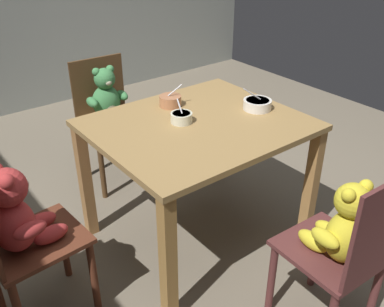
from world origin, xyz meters
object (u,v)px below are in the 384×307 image
teddy_chair_near_front (344,237)px  porridge_bowl_cream_center (181,117)px  dining_table (198,141)px  porridge_bowl_white_near_right (257,104)px  teddy_chair_near_left (17,224)px  teddy_chair_far_center (108,109)px  porridge_bowl_terracotta_far_center (170,101)px

teddy_chair_near_front → porridge_bowl_cream_center: teddy_chair_near_front is taller
dining_table → porridge_bowl_white_near_right: bearing=-9.7°
teddy_chair_near_left → teddy_chair_far_center: 1.28m
dining_table → teddy_chair_near_front: 0.91m
dining_table → porridge_bowl_terracotta_far_center: 0.31m
dining_table → teddy_chair_far_center: bearing=94.6°
teddy_chair_near_left → porridge_bowl_white_near_right: (1.36, -0.06, 0.22)m
porridge_bowl_cream_center → porridge_bowl_white_near_right: (0.44, -0.12, 0.00)m
dining_table → teddy_chair_far_center: teddy_chair_far_center is taller
porridge_bowl_terracotta_far_center → porridge_bowl_white_near_right: (0.36, -0.34, -0.00)m
teddy_chair_near_left → teddy_chair_near_front: bearing=-44.6°
porridge_bowl_cream_center → teddy_chair_far_center: bearing=90.3°
porridge_bowl_terracotta_far_center → teddy_chair_near_front: bearing=-88.0°
teddy_chair_far_center → porridge_bowl_cream_center: bearing=3.3°
porridge_bowl_terracotta_far_center → porridge_bowl_cream_center: bearing=-110.8°
dining_table → teddy_chair_near_front: (0.06, -0.90, -0.09)m
dining_table → porridge_bowl_cream_center: porridge_bowl_cream_center is taller
teddy_chair_near_front → teddy_chair_far_center: teddy_chair_near_front is taller
teddy_chair_near_left → porridge_bowl_cream_center: (0.92, 0.06, 0.22)m
teddy_chair_near_left → porridge_bowl_white_near_right: bearing=-6.4°
dining_table → porridge_bowl_terracotta_far_center: size_ratio=8.17×
porridge_bowl_terracotta_far_center → teddy_chair_near_left: bearing=-164.6°
teddy_chair_far_center → porridge_bowl_white_near_right: bearing=28.0°
porridge_bowl_white_near_right → teddy_chair_far_center: bearing=115.0°
teddy_chair_near_front → teddy_chair_far_center: 1.80m
teddy_chair_far_center → dining_table: bearing=7.5°
porridge_bowl_terracotta_far_center → porridge_bowl_cream_center: size_ratio=1.08×
teddy_chair_near_front → porridge_bowl_cream_center: size_ratio=7.28×
teddy_chair_far_center → porridge_bowl_white_near_right: (0.45, -0.96, 0.24)m
dining_table → porridge_bowl_white_near_right: 0.41m
porridge_bowl_cream_center → porridge_bowl_white_near_right: size_ratio=0.75×
dining_table → teddy_chair_far_center: 0.90m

